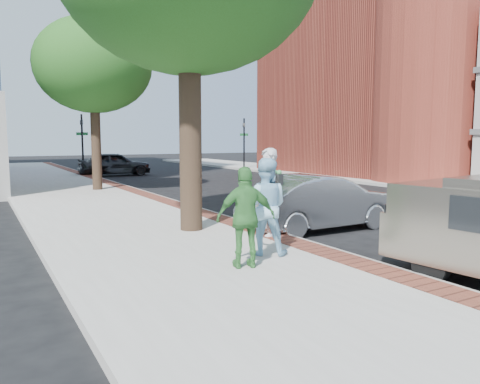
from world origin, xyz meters
TOP-DOWN VIEW (x-y plane):
  - ground at (0.00, 0.00)m, footprint 120.00×120.00m
  - sidewalk at (-1.50, 8.00)m, footprint 5.00×60.00m
  - brick_strip at (0.70, 8.00)m, footprint 0.60×60.00m
  - curb at (1.05, 8.00)m, footprint 0.10×60.00m
  - sidewalk_far at (14.50, 8.00)m, footprint 5.00×60.00m
  - church at (20.98, 13.13)m, footprint 19.00×16.00m
  - signal_near at (0.90, 22.00)m, footprint 0.70×0.15m
  - signal_far at (12.50, 22.00)m, footprint 0.70×0.15m
  - tree_far at (-0.50, 12.00)m, footprint 4.80×4.80m
  - parking_meter at (0.67, 0.19)m, footprint 0.12×0.32m
  - person_gray at (0.60, 0.42)m, footprint 0.57×0.77m
  - person_officer at (-0.38, -0.97)m, footprint 1.10×1.06m
  - person_green at (-1.14, -1.58)m, footprint 1.07×0.68m
  - sedan_silver at (2.53, 0.97)m, footprint 4.25×1.53m
  - bg_car at (2.60, 20.99)m, footprint 4.43×1.93m

SIDE VIEW (x-z plane):
  - ground at x=0.00m, z-range 0.00..0.00m
  - sidewalk at x=-1.50m, z-range 0.00..0.15m
  - curb at x=1.05m, z-range 0.00..0.15m
  - sidewalk_far at x=14.50m, z-range 0.00..0.15m
  - brick_strip at x=0.70m, z-range 0.15..0.16m
  - sedan_silver at x=2.53m, z-range 0.00..1.40m
  - bg_car at x=2.60m, z-range 0.00..1.49m
  - person_green at x=-1.14m, z-range 0.15..1.84m
  - person_officer at x=-0.38m, z-range 0.15..1.94m
  - person_gray at x=0.60m, z-range 0.15..2.09m
  - parking_meter at x=0.67m, z-range 0.47..1.94m
  - signal_near at x=0.90m, z-range 0.35..4.15m
  - signal_far at x=12.50m, z-range 0.35..4.15m
  - tree_far at x=-0.50m, z-range 1.73..8.87m
  - church at x=20.98m, z-range -2.94..17.46m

